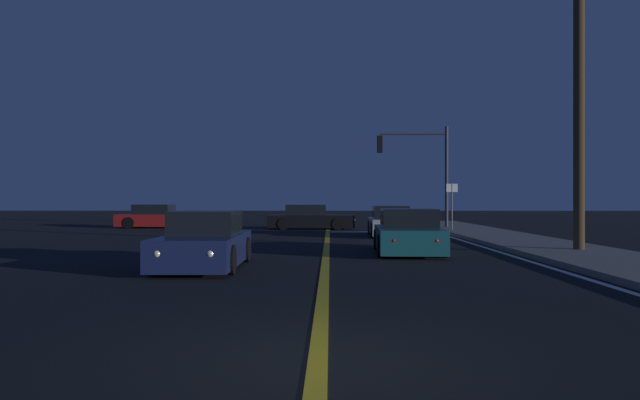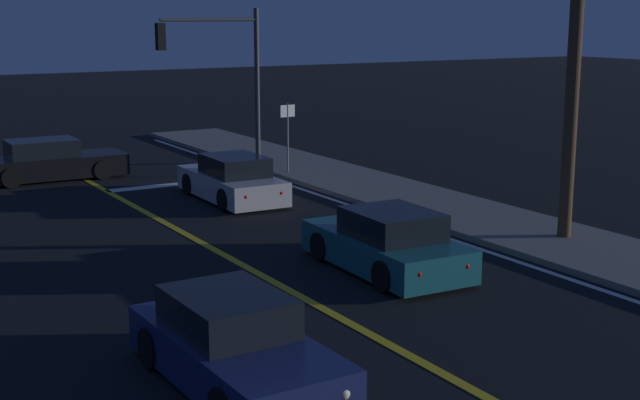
{
  "view_description": "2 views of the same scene",
  "coord_description": "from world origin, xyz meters",
  "px_view_note": "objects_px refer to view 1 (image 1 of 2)",
  "views": [
    {
      "loc": [
        0.12,
        -5.73,
        1.6
      ],
      "look_at": [
        -0.37,
        22.06,
        1.6
      ],
      "focal_mm": 32.52,
      "sensor_mm": 36.0,
      "label": 1
    },
    {
      "loc": [
        -8.03,
        -3.18,
        5.33
      ],
      "look_at": [
        0.64,
        11.38,
        1.77
      ],
      "focal_mm": 49.82,
      "sensor_mm": 36.0,
      "label": 2
    }
  ],
  "objects_px": {
    "car_side_waiting_black": "(310,218)",
    "car_parked_curb_navy": "(205,243)",
    "car_mid_block_teal": "(408,234)",
    "car_far_approaching_red": "(157,218)",
    "street_sign_corner": "(452,199)",
    "traffic_signal_near_right": "(421,161)",
    "car_following_oncoming_silver": "(390,223)",
    "utility_pole_right": "(579,59)"
  },
  "relations": [
    {
      "from": "traffic_signal_near_right",
      "to": "street_sign_corner",
      "type": "relative_size",
      "value": 2.27
    },
    {
      "from": "utility_pole_right",
      "to": "street_sign_corner",
      "type": "xyz_separation_m",
      "value": [
        -1.4,
        11.11,
        -4.11
      ]
    },
    {
      "from": "car_following_oncoming_silver",
      "to": "street_sign_corner",
      "type": "xyz_separation_m",
      "value": [
        3.29,
        2.64,
        1.06
      ]
    },
    {
      "from": "car_far_approaching_red",
      "to": "traffic_signal_near_right",
      "type": "bearing_deg",
      "value": 85.65
    },
    {
      "from": "car_side_waiting_black",
      "to": "car_parked_curb_navy",
      "type": "xyz_separation_m",
      "value": [
        -1.88,
        -18.01,
        -0.0
      ]
    },
    {
      "from": "car_parked_curb_navy",
      "to": "car_mid_block_teal",
      "type": "bearing_deg",
      "value": -146.23
    },
    {
      "from": "car_side_waiting_black",
      "to": "traffic_signal_near_right",
      "type": "relative_size",
      "value": 0.86
    },
    {
      "from": "car_mid_block_teal",
      "to": "car_parked_curb_navy",
      "type": "relative_size",
      "value": 1.0
    },
    {
      "from": "car_far_approaching_red",
      "to": "street_sign_corner",
      "type": "distance_m",
      "value": 16.52
    },
    {
      "from": "street_sign_corner",
      "to": "car_side_waiting_black",
      "type": "bearing_deg",
      "value": 154.23
    },
    {
      "from": "car_following_oncoming_silver",
      "to": "car_far_approaching_red",
      "type": "bearing_deg",
      "value": 151.25
    },
    {
      "from": "street_sign_corner",
      "to": "traffic_signal_near_right",
      "type": "bearing_deg",
      "value": 111.02
    },
    {
      "from": "car_mid_block_teal",
      "to": "traffic_signal_near_right",
      "type": "relative_size",
      "value": 0.77
    },
    {
      "from": "car_following_oncoming_silver",
      "to": "car_parked_curb_navy",
      "type": "height_order",
      "value": "same"
    },
    {
      "from": "car_side_waiting_black",
      "to": "utility_pole_right",
      "type": "xyz_separation_m",
      "value": [
        8.44,
        -14.51,
        5.16
      ]
    },
    {
      "from": "car_parked_curb_navy",
      "to": "utility_pole_right",
      "type": "height_order",
      "value": "utility_pole_right"
    },
    {
      "from": "street_sign_corner",
      "to": "car_parked_curb_navy",
      "type": "bearing_deg",
      "value": -121.38
    },
    {
      "from": "utility_pole_right",
      "to": "street_sign_corner",
      "type": "bearing_deg",
      "value": 97.18
    },
    {
      "from": "car_far_approaching_red",
      "to": "car_parked_curb_navy",
      "type": "bearing_deg",
      "value": 22.44
    },
    {
      "from": "traffic_signal_near_right",
      "to": "utility_pole_right",
      "type": "relative_size",
      "value": 0.5
    },
    {
      "from": "car_following_oncoming_silver",
      "to": "traffic_signal_near_right",
      "type": "distance_m",
      "value": 6.65
    },
    {
      "from": "car_side_waiting_black",
      "to": "car_mid_block_teal",
      "type": "distance_m",
      "value": 14.72
    },
    {
      "from": "car_far_approaching_red",
      "to": "traffic_signal_near_right",
      "type": "xyz_separation_m",
      "value": [
        14.75,
        -1.82,
        3.11
      ]
    },
    {
      "from": "car_following_oncoming_silver",
      "to": "traffic_signal_near_right",
      "type": "bearing_deg",
      "value": 69.16
    },
    {
      "from": "car_side_waiting_black",
      "to": "traffic_signal_near_right",
      "type": "height_order",
      "value": "traffic_signal_near_right"
    },
    {
      "from": "street_sign_corner",
      "to": "car_following_oncoming_silver",
      "type": "bearing_deg",
      "value": -141.3
    },
    {
      "from": "car_mid_block_teal",
      "to": "car_parked_curb_navy",
      "type": "bearing_deg",
      "value": -143.0
    },
    {
      "from": "car_parked_curb_navy",
      "to": "traffic_signal_near_right",
      "type": "height_order",
      "value": "traffic_signal_near_right"
    },
    {
      "from": "car_side_waiting_black",
      "to": "car_parked_curb_navy",
      "type": "bearing_deg",
      "value": -5.53
    },
    {
      "from": "car_mid_block_teal",
      "to": "utility_pole_right",
      "type": "bearing_deg",
      "value": -0.02
    },
    {
      "from": "car_mid_block_teal",
      "to": "car_side_waiting_black",
      "type": "bearing_deg",
      "value": 105.6
    },
    {
      "from": "car_parked_curb_navy",
      "to": "utility_pole_right",
      "type": "distance_m",
      "value": 12.06
    },
    {
      "from": "car_side_waiting_black",
      "to": "car_parked_curb_navy",
      "type": "relative_size",
      "value": 1.12
    },
    {
      "from": "car_mid_block_teal",
      "to": "car_far_approaching_red",
      "type": "bearing_deg",
      "value": 130.3
    },
    {
      "from": "car_parked_curb_navy",
      "to": "street_sign_corner",
      "type": "relative_size",
      "value": 1.74
    },
    {
      "from": "car_side_waiting_black",
      "to": "car_far_approaching_red",
      "type": "relative_size",
      "value": 1.02
    },
    {
      "from": "car_mid_block_teal",
      "to": "utility_pole_right",
      "type": "distance_m",
      "value": 7.2
    },
    {
      "from": "car_far_approaching_red",
      "to": "car_parked_curb_navy",
      "type": "distance_m",
      "value": 20.44
    },
    {
      "from": "car_mid_block_teal",
      "to": "traffic_signal_near_right",
      "type": "xyz_separation_m",
      "value": [
        2.53,
        13.72,
        3.11
      ]
    },
    {
      "from": "car_mid_block_teal",
      "to": "car_far_approaching_red",
      "type": "height_order",
      "value": "same"
    },
    {
      "from": "car_following_oncoming_silver",
      "to": "car_far_approaching_red",
      "type": "distance_m",
      "value": 14.48
    },
    {
      "from": "car_side_waiting_black",
      "to": "car_mid_block_teal",
      "type": "xyz_separation_m",
      "value": [
        3.43,
        -14.32,
        -0.0
      ]
    }
  ]
}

